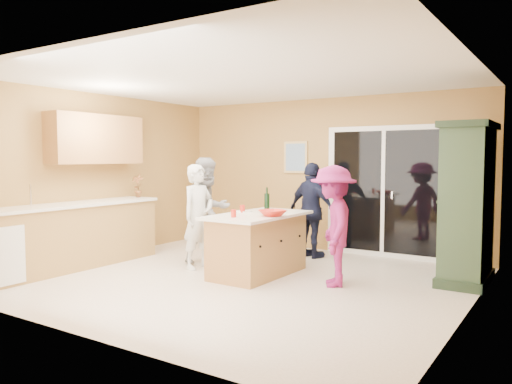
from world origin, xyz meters
The scene contains 22 objects.
floor centered at (0.00, 0.00, 0.00)m, with size 5.50×5.50×0.00m, color white.
ceiling centered at (0.00, 0.00, 2.60)m, with size 5.50×5.00×0.10m, color white.
wall_back centered at (0.00, 2.50, 1.30)m, with size 5.50×0.10×2.60m, color tan.
wall_front centered at (0.00, -2.50, 1.30)m, with size 5.50×0.10×2.60m, color tan.
wall_left centered at (-2.75, 0.00, 1.30)m, with size 0.10×5.00×2.60m, color tan.
wall_right centered at (2.75, 0.00, 1.30)m, with size 0.10×5.00×2.60m, color tan.
left_cabinet_run centered at (-2.45, -1.05, 0.46)m, with size 0.65×3.05×1.24m.
upper_cabinets centered at (-2.58, -0.20, 1.88)m, with size 0.35×1.60×0.75m, color #A1793E.
sliding_door centered at (1.05, 2.46, 1.05)m, with size 1.90×0.07×2.10m.
framed_picture centered at (-0.55, 2.48, 1.60)m, with size 0.46×0.04×0.56m.
kitchen_island centered at (0.02, 0.34, 0.39)m, with size 0.89×1.60×0.83m.
green_hutch centered at (2.49, 1.41, 0.99)m, with size 0.58×1.11×2.03m.
woman_white centered at (-0.91, 0.21, 0.75)m, with size 0.55×0.36×1.50m, color white.
woman_grey centered at (-1.04, 0.61, 0.80)m, with size 0.78×0.60×1.60m, color #A5A4A7.
woman_navy centered at (0.12, 1.79, 0.76)m, with size 0.89×0.37×1.52m, color #161A32.
woman_magenta centered at (1.12, 0.36, 0.75)m, with size 0.97×0.56×1.50m, color #921F66.
serving_bowl centered at (0.33, 0.21, 0.88)m, with size 0.33×0.33×0.08m, color red.
tulip_vase centered at (-2.45, 0.52, 1.13)m, with size 0.20×0.14×0.38m, color #B51217.
tumbler_near centered at (-0.25, 0.37, 0.89)m, with size 0.07×0.07×0.10m, color red.
tumbler_far centered at (-0.03, -0.16, 0.88)m, with size 0.07×0.07×0.10m, color red.
wine_bottle centered at (-0.16, 0.87, 0.96)m, with size 0.08×0.08×0.33m.
white_plate centered at (-0.28, 0.45, 0.84)m, with size 0.23×0.23×0.02m, color white.
Camera 1 is at (3.65, -5.32, 1.60)m, focal length 35.00 mm.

